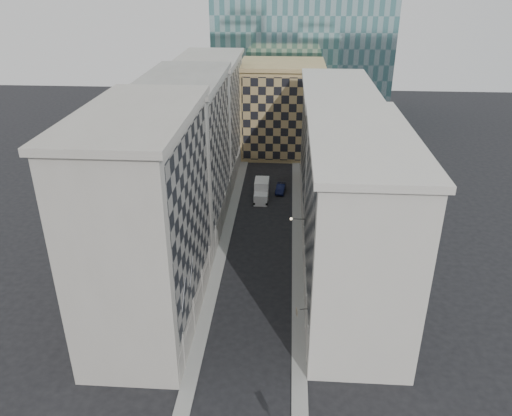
% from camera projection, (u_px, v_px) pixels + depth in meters
% --- Properties ---
extents(ground, '(260.00, 260.00, 0.00)m').
position_uv_depth(ground, '(243.00, 393.00, 46.39)').
color(ground, black).
rests_on(ground, ground).
extents(sidewalk_west, '(1.50, 100.00, 0.15)m').
position_uv_depth(sidewalk_west, '(226.00, 235.00, 73.64)').
color(sidewalk_west, gray).
rests_on(sidewalk_west, ground).
extents(sidewalk_east, '(1.50, 100.00, 0.15)m').
position_uv_depth(sidewalk_east, '(297.00, 238.00, 73.01)').
color(sidewalk_east, gray).
rests_on(sidewalk_east, ground).
extents(bldg_left_a, '(10.80, 22.80, 23.70)m').
position_uv_depth(bldg_left_a, '(147.00, 223.00, 51.80)').
color(bldg_left_a, '#A19B91').
rests_on(bldg_left_a, ground).
extents(bldg_left_b, '(10.80, 22.80, 22.70)m').
position_uv_depth(bldg_left_b, '(188.00, 156.00, 71.80)').
color(bldg_left_b, gray).
rests_on(bldg_left_b, ground).
extents(bldg_left_c, '(10.80, 22.80, 21.70)m').
position_uv_depth(bldg_left_c, '(211.00, 118.00, 91.79)').
color(bldg_left_c, '#A19B91').
rests_on(bldg_left_c, ground).
extents(bldg_right_a, '(10.80, 26.80, 20.70)m').
position_uv_depth(bldg_right_a, '(353.00, 224.00, 54.74)').
color(bldg_right_a, beige).
rests_on(bldg_right_a, ground).
extents(bldg_right_b, '(10.80, 28.80, 19.70)m').
position_uv_depth(bldg_right_b, '(334.00, 148.00, 79.22)').
color(bldg_right_b, beige).
rests_on(bldg_right_b, ground).
extents(tan_block, '(16.80, 14.80, 18.80)m').
position_uv_depth(tan_block, '(282.00, 109.00, 103.21)').
color(tan_block, tan).
rests_on(tan_block, ground).
extents(church_tower, '(7.20, 7.20, 51.50)m').
position_uv_depth(church_tower, '(276.00, 13.00, 108.41)').
color(church_tower, '#2D2823').
rests_on(church_tower, ground).
extents(flagpoles_left, '(0.10, 6.33, 2.33)m').
position_uv_depth(flagpoles_left, '(188.00, 283.00, 48.67)').
color(flagpoles_left, gray).
rests_on(flagpoles_left, ground).
extents(bracket_lamp, '(1.98, 0.36, 0.36)m').
position_uv_depth(bracket_lamp, '(293.00, 219.00, 65.01)').
color(bracket_lamp, black).
rests_on(bracket_lamp, ground).
extents(box_truck, '(2.39, 5.84, 3.20)m').
position_uv_depth(box_truck, '(262.00, 191.00, 84.94)').
color(box_truck, silver).
rests_on(box_truck, ground).
extents(dark_car, '(1.93, 4.44, 1.42)m').
position_uv_depth(dark_car, '(281.00, 188.00, 87.77)').
color(dark_car, '#0E1334').
rests_on(dark_car, ground).
extents(shop_sign, '(1.20, 0.71, 0.79)m').
position_uv_depth(shop_sign, '(297.00, 312.00, 51.23)').
color(shop_sign, black).
rests_on(shop_sign, ground).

